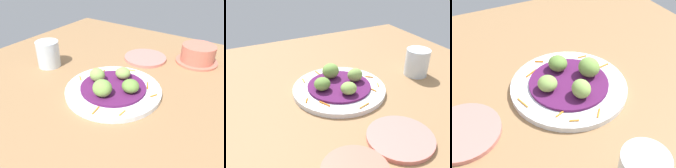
{
  "view_description": "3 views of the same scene",
  "coord_description": "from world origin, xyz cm",
  "views": [
    {
      "loc": [
        33.75,
        -49.37,
        39.13
      ],
      "look_at": [
        3.17,
        -4.23,
        5.75
      ],
      "focal_mm": 36.58,
      "sensor_mm": 36.0,
      "label": 1
    },
    {
      "loc": [
        32.69,
        55.75,
        41.57
      ],
      "look_at": [
        3.93,
        -1.1,
        5.66
      ],
      "focal_mm": 40.27,
      "sensor_mm": 36.0,
      "label": 2
    },
    {
      "loc": [
        -42.41,
        21.23,
        46.52
      ],
      "look_at": [
        1.95,
        -1.21,
        4.59
      ],
      "focal_mm": 44.69,
      "sensor_mm": 36.0,
      "label": 3
    }
  ],
  "objects": [
    {
      "name": "guac_scoop_left",
      "position": [
        8.23,
        -2.66,
        6.0
      ],
      "size": [
        5.8,
        5.66,
        3.75
      ],
      "primitive_type": "ellipsoid",
      "rotation": [
        0.0,
        0.0,
        4.95
      ],
      "color": "olive",
      "rests_on": "cabbage_bed"
    },
    {
      "name": "guac_scoop_back",
      "position": [
        2.85,
        -8.4,
        6.48
      ],
      "size": [
        5.82,
        5.54,
        4.7
      ],
      "primitive_type": "ellipsoid",
      "rotation": [
        0.0,
        0.0,
        4.81
      ],
      "color": "#759E47",
      "rests_on": "cabbage_bed"
    },
    {
      "name": "guac_scoop_center",
      "position": [
        2.48,
        2.72,
        5.85
      ],
      "size": [
        4.86,
        4.75,
        3.44
      ],
      "primitive_type": "ellipsoid",
      "rotation": [
        0.0,
        0.0,
        4.77
      ],
      "color": "#84A851",
      "rests_on": "cabbage_bed"
    },
    {
      "name": "carrot_garnish",
      "position": [
        2.96,
        -1.15,
        3.64
      ],
      "size": [
        24.89,
        25.79,
        0.4
      ],
      "color": "orange",
      "rests_on": "main_plate"
    },
    {
      "name": "guac_scoop_right",
      "position": [
        -2.89,
        -3.03,
        6.19
      ],
      "size": [
        5.04,
        4.55,
        4.11
      ],
      "primitive_type": "ellipsoid",
      "rotation": [
        0.0,
        0.0,
        1.49
      ],
      "color": "#84A851",
      "rests_on": "cabbage_bed"
    },
    {
      "name": "table_surface",
      "position": [
        0.0,
        0.0,
        1.0
      ],
      "size": [
        110.0,
        110.0,
        2.0
      ],
      "primitive_type": "cube",
      "color": "#936D47",
      "rests_on": "ground"
    },
    {
      "name": "main_plate",
      "position": [
        2.67,
        -2.84,
        2.72
      ],
      "size": [
        27.95,
        27.95,
        1.44
      ],
      "primitive_type": "cylinder",
      "color": "silver",
      "rests_on": "table_surface"
    },
    {
      "name": "cabbage_bed",
      "position": [
        2.67,
        -2.84,
        3.79
      ],
      "size": [
        19.06,
        19.06,
        0.69
      ],
      "primitive_type": "cylinder",
      "color": "#51194C",
      "rests_on": "main_plate"
    },
    {
      "name": "side_plate_small",
      "position": [
        -0.12,
        22.85,
        2.52
      ],
      "size": [
        15.64,
        15.64,
        1.04
      ],
      "primitive_type": "cylinder",
      "color": "tan",
      "rests_on": "table_surface"
    }
  ]
}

